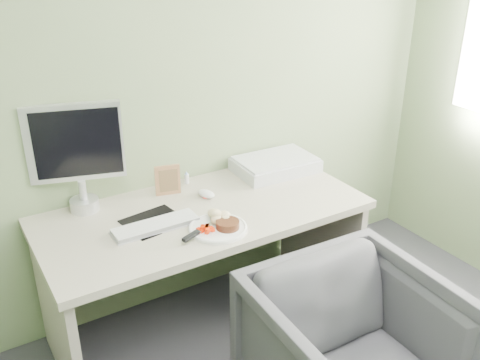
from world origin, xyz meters
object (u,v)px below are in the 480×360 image
scanner (275,165)px  monitor (76,152)px  plate (218,228)px  desk_chair (354,359)px  desk (204,241)px

scanner → monitor: (-1.07, 0.11, 0.27)m
plate → desk_chair: size_ratio=0.35×
desk → plate: plate is taller
plate → scanner: 0.73m
plate → monitor: 0.76m
plate → desk: bearing=81.2°
plate → scanner: (0.60, 0.41, 0.03)m
plate → desk_chair: (0.27, -0.66, -0.38)m
plate → desk_chair: plate is taller
desk → desk_chair: (0.24, -0.87, -0.19)m
monitor → desk_chair: (0.74, -1.19, -0.68)m
scanner → desk_chair: bearing=-104.7°
plate → scanner: scanner is taller
desk_chair → scanner: bearing=75.2°
plate → scanner: size_ratio=0.60×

